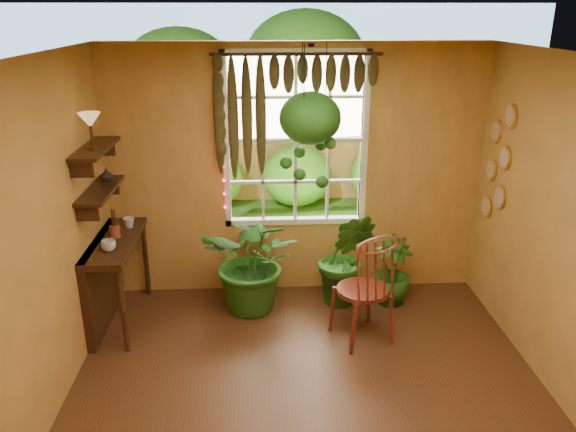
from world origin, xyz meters
The scene contains 22 objects.
floor centered at (0.00, 0.00, 0.00)m, with size 4.50×4.50×0.00m, color #512917.
ceiling centered at (0.00, 0.00, 2.70)m, with size 4.50×4.50×0.00m, color white.
wall_back centered at (0.00, 2.25, 1.35)m, with size 4.00×4.00×0.00m, color #D69549.
wall_left centered at (-2.00, 0.00, 1.35)m, with size 4.50×4.50×0.00m, color #D69549.
window centered at (0.00, 2.28, 1.70)m, with size 1.52×0.10×1.86m.
valance_vine centered at (-0.08, 2.16, 2.28)m, with size 1.70×0.12×1.10m.
string_lights centered at (-0.76, 2.19, 1.75)m, with size 0.03×0.03×1.54m, color #FF2633, non-canonical shape.
wall_plates centered at (1.98, 1.79, 1.55)m, with size 0.04×0.32×1.10m, color #FBF2CD, non-canonical shape.
counter_ledge centered at (-1.91, 1.60, 0.55)m, with size 0.40×1.20×0.90m.
shelf_lower centered at (-1.88, 1.60, 1.40)m, with size 0.25×0.90×0.04m, color #3D2410.
shelf_upper centered at (-1.88, 1.60, 1.80)m, with size 0.25×0.90×0.04m, color #3D2410.
backyard centered at (0.24, 6.87, 1.28)m, with size 14.00×10.00×12.00m.
windsor_chair centered at (0.58, 1.13, 0.38)m, with size 0.63×0.65×1.31m.
potted_plant_left centered at (-0.45, 1.77, 0.55)m, with size 1.00×0.86×1.11m, color #1C4412.
potted_plant_mid centered at (0.51, 1.85, 0.53)m, with size 0.58×0.47×1.06m, color #1C4412.
potted_plant_right centered at (1.01, 1.85, 0.37)m, with size 0.42×0.42×0.75m, color #1C4412.
hanging_basket centered at (0.12, 1.90, 1.92)m, with size 0.60×0.60×1.37m.
cup_a centered at (-1.78, 1.32, 0.95)m, with size 0.13×0.13×0.10m, color silver.
cup_b centered at (-1.72, 1.90, 0.95)m, with size 0.11×0.11×0.10m, color beige.
brush_jar centered at (-1.80, 1.65, 1.04)m, with size 0.10×0.10×0.36m.
shelf_vase centered at (-1.87, 1.84, 1.48)m, with size 0.12×0.12×0.13m, color #B2AD99.
tiffany_lamp centered at (-1.86, 1.48, 2.06)m, with size 0.20×0.20×0.33m.
Camera 1 is at (-0.36, -3.49, 3.00)m, focal length 35.00 mm.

